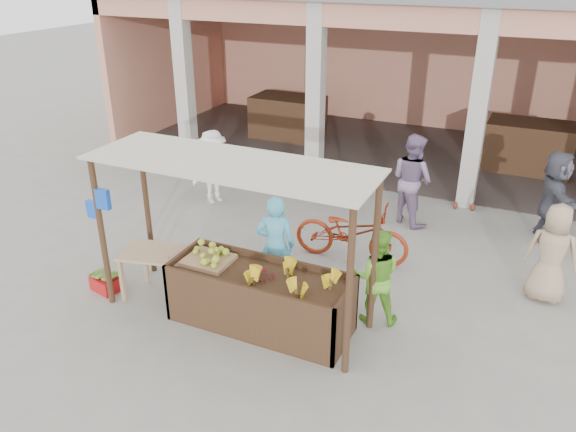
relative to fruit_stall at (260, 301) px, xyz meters
The scene contains 19 objects.
ground 0.64m from the fruit_stall, behind, with size 60.00×60.00×0.00m, color gray.
market_building 9.23m from the fruit_stall, 92.86° to the left, with size 14.40×6.40×4.20m.
fruit_stall is the anchor object (origin of this frame).
stall_awning 1.66m from the fruit_stall, behind, with size 4.09×1.35×2.39m.
banana_heap 0.70m from the fruit_stall, ahead, with size 1.12×0.61×0.20m, color yellow, non-canonical shape.
melon_tray 1.00m from the fruit_stall, behind, with size 0.67×0.58×0.18m.
berry_heap 0.47m from the fruit_stall, 34.51° to the left, with size 0.41×0.34×0.13m, color maroon.
side_table 1.77m from the fruit_stall, behind, with size 1.14×0.89×0.82m.
papaya_pile 1.83m from the fruit_stall, behind, with size 0.71×0.41×0.20m, color #3E832A, non-canonical shape.
red_crate 2.69m from the fruit_stall, behind, with size 0.45×0.32×0.23m, color red.
plantain_bundle 2.67m from the fruit_stall, behind, with size 0.35×0.25×0.07m, color olive, non-canonical shape.
produce_sacks 5.83m from the fruit_stall, 69.72° to the left, with size 0.77×0.73×0.59m.
vendor_blue 1.00m from the fruit_stall, 101.58° to the left, with size 0.66×0.48×1.76m, color #59CBF1.
vendor_green 1.69m from the fruit_stall, 29.07° to the left, with size 0.74×0.43×1.54m, color #66B02D.
motorcycle 2.42m from the fruit_stall, 76.86° to the left, with size 2.09×0.72×1.09m, color maroon.
shopper_a 4.63m from the fruit_stall, 129.69° to the left, with size 1.10×0.55×1.72m, color white.
shopper_c 4.45m from the fruit_stall, 33.72° to the left, with size 0.84×0.55×1.75m, color tan.
shopper_d 5.91m from the fruit_stall, 51.98° to the left, with size 1.69×0.69×1.83m, color #4C4D5A.
shopper_f 4.49m from the fruit_stall, 75.73° to the left, with size 0.97×0.56×1.99m, color gray.
Camera 1 is at (3.68, -5.93, 4.87)m, focal length 35.00 mm.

